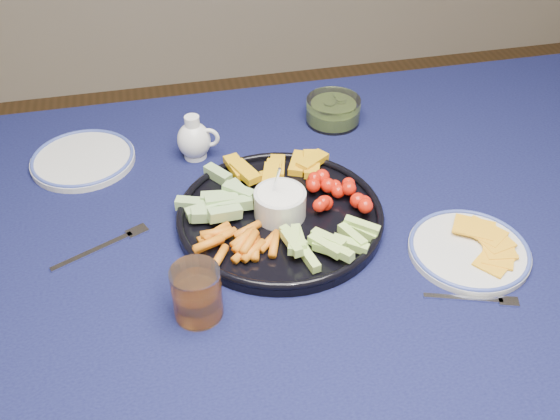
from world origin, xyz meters
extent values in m
cylinder|color=#512B1B|center=(0.72, 0.42, 0.35)|extent=(0.07, 0.07, 0.70)
cube|color=#512B1B|center=(0.00, 0.00, 0.72)|extent=(1.60, 1.00, 0.04)
cube|color=black|center=(0.00, 0.00, 0.74)|extent=(1.66, 1.06, 0.01)
cube|color=black|center=(0.00, 0.53, 0.60)|extent=(1.66, 0.01, 0.30)
cylinder|color=black|center=(-0.10, 0.05, 0.75)|extent=(0.36, 0.36, 0.02)
torus|color=black|center=(-0.10, 0.05, 0.77)|extent=(0.36, 0.36, 0.01)
cylinder|color=silver|center=(-0.10, 0.05, 0.79)|extent=(0.09, 0.09, 0.05)
cylinder|color=white|center=(-0.10, 0.05, 0.81)|extent=(0.08, 0.08, 0.01)
cylinder|color=white|center=(-0.22, 0.28, 0.75)|extent=(0.05, 0.05, 0.01)
ellipsoid|color=white|center=(-0.22, 0.28, 0.78)|extent=(0.07, 0.07, 0.08)
cylinder|color=white|center=(-0.22, 0.28, 0.82)|extent=(0.03, 0.03, 0.03)
torus|color=white|center=(-0.19, 0.27, 0.79)|extent=(0.04, 0.02, 0.04)
torus|color=#394AA1|center=(-0.22, 0.28, 0.81)|extent=(0.03, 0.03, 0.00)
cylinder|color=white|center=(0.09, 0.35, 0.77)|extent=(0.12, 0.12, 0.05)
cylinder|color=#485E1A|center=(0.09, 0.35, 0.76)|extent=(0.10, 0.10, 0.03)
cylinder|color=silver|center=(0.19, -0.10, 0.75)|extent=(0.20, 0.20, 0.01)
torus|color=#394AA1|center=(0.19, -0.10, 0.76)|extent=(0.20, 0.20, 0.01)
cylinder|color=white|center=(-0.26, -0.13, 0.79)|extent=(0.07, 0.07, 0.09)
cylinder|color=orange|center=(-0.26, -0.13, 0.77)|extent=(0.06, 0.06, 0.05)
cube|color=silver|center=(-0.42, 0.04, 0.75)|extent=(0.13, 0.07, 0.00)
cube|color=silver|center=(-0.34, 0.08, 0.75)|extent=(0.04, 0.04, 0.00)
cube|color=silver|center=(0.13, -0.19, 0.75)|extent=(0.12, 0.05, 0.00)
cube|color=silver|center=(0.20, -0.21, 0.75)|extent=(0.03, 0.03, 0.00)
cylinder|color=silver|center=(-0.44, 0.31, 0.75)|extent=(0.20, 0.20, 0.01)
torus|color=#394AA1|center=(-0.44, 0.31, 0.76)|extent=(0.20, 0.20, 0.01)
camera|label=1|loc=(-0.28, -0.76, 1.46)|focal=40.00mm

